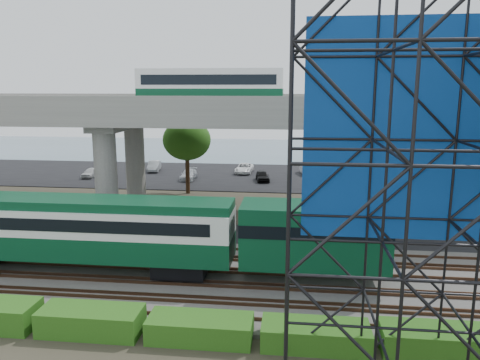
# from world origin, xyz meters

# --- Properties ---
(ground) EXTENTS (140.00, 140.00, 0.00)m
(ground) POSITION_xyz_m (0.00, 0.00, 0.00)
(ground) COLOR #474233
(ground) RESTS_ON ground
(ballast_bed) EXTENTS (90.00, 12.00, 0.20)m
(ballast_bed) POSITION_xyz_m (0.00, 2.00, 0.10)
(ballast_bed) COLOR slate
(ballast_bed) RESTS_ON ground
(service_road) EXTENTS (90.00, 5.00, 0.08)m
(service_road) POSITION_xyz_m (0.00, 10.50, 0.04)
(service_road) COLOR black
(service_road) RESTS_ON ground
(parking_lot) EXTENTS (90.00, 18.00, 0.08)m
(parking_lot) POSITION_xyz_m (0.00, 34.00, 0.04)
(parking_lot) COLOR black
(parking_lot) RESTS_ON ground
(harbor_water) EXTENTS (140.00, 40.00, 0.03)m
(harbor_water) POSITION_xyz_m (0.00, 56.00, 0.01)
(harbor_water) COLOR #466773
(harbor_water) RESTS_ON ground
(rail_tracks) EXTENTS (90.00, 9.52, 0.16)m
(rail_tracks) POSITION_xyz_m (0.00, 2.00, 0.28)
(rail_tracks) COLOR #472D1E
(rail_tracks) RESTS_ON ballast_bed
(commuter_train) EXTENTS (29.30, 3.06, 4.30)m
(commuter_train) POSITION_xyz_m (-5.77, 2.00, 2.88)
(commuter_train) COLOR black
(commuter_train) RESTS_ON rail_tracks
(overpass) EXTENTS (80.00, 12.00, 12.40)m
(overpass) POSITION_xyz_m (-0.15, 16.00, 8.21)
(overpass) COLOR #9E9B93
(overpass) RESTS_ON ground
(scaffold_tower) EXTENTS (9.36, 6.36, 15.00)m
(scaffold_tower) POSITION_xyz_m (9.32, -7.98, 7.47)
(scaffold_tower) COLOR black
(scaffold_tower) RESTS_ON ground
(hedge_strip) EXTENTS (34.60, 1.80, 1.20)m
(hedge_strip) POSITION_xyz_m (1.01, -4.30, 0.56)
(hedge_strip) COLOR #255212
(hedge_strip) RESTS_ON ground
(trees) EXTENTS (40.94, 16.94, 7.69)m
(trees) POSITION_xyz_m (-4.67, 16.17, 5.57)
(trees) COLOR #382314
(trees) RESTS_ON ground
(suv) EXTENTS (5.11, 2.99, 1.34)m
(suv) POSITION_xyz_m (-3.37, 11.31, 0.75)
(suv) COLOR black
(suv) RESTS_ON service_road
(parked_cars) EXTENTS (38.79, 9.45, 1.32)m
(parked_cars) POSITION_xyz_m (1.30, 33.90, 0.69)
(parked_cars) COLOR silver
(parked_cars) RESTS_ON parking_lot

